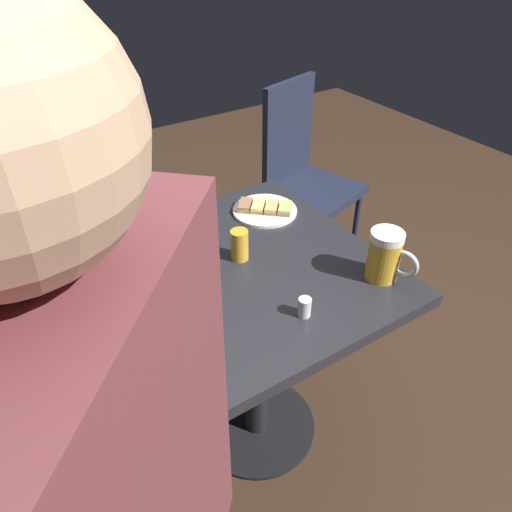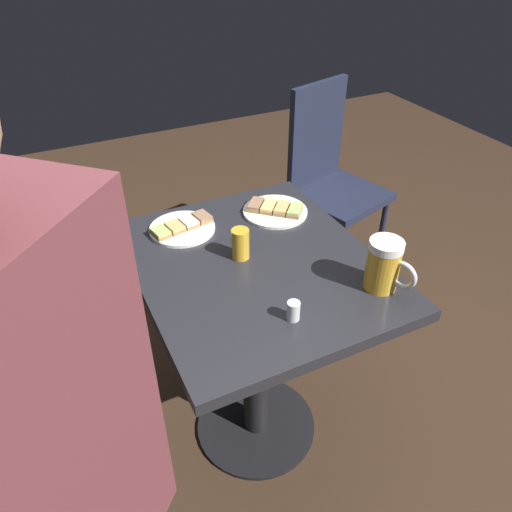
# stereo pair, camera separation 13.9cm
# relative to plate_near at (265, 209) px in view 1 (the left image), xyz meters

# --- Properties ---
(ground_plane) EXTENTS (6.00, 6.00, 0.00)m
(ground_plane) POSITION_rel_plate_near_xyz_m (-0.22, 0.18, -0.78)
(ground_plane) COLOR #382619
(cafe_table) EXTENTS (0.78, 0.66, 0.77)m
(cafe_table) POSITION_rel_plate_near_xyz_m (-0.22, 0.18, -0.19)
(cafe_table) COLOR black
(cafe_table) RESTS_ON ground_plane
(plate_near) EXTENTS (0.21, 0.21, 0.03)m
(plate_near) POSITION_rel_plate_near_xyz_m (0.00, 0.00, 0.00)
(plate_near) COLOR white
(plate_near) RESTS_ON cafe_table
(plate_far) EXTENTS (0.21, 0.21, 0.03)m
(plate_far) POSITION_rel_plate_near_xyz_m (0.03, 0.31, -0.00)
(plate_far) COLOR white
(plate_far) RESTS_ON cafe_table
(beer_mug) EXTENTS (0.14, 0.09, 0.14)m
(beer_mug) POSITION_rel_plate_near_xyz_m (-0.47, -0.07, 0.06)
(beer_mug) COLOR gold
(beer_mug) RESTS_ON cafe_table
(beer_glass_small) EXTENTS (0.05, 0.05, 0.09)m
(beer_glass_small) POSITION_rel_plate_near_xyz_m (-0.18, 0.21, 0.04)
(beer_glass_small) COLOR gold
(beer_glass_small) RESTS_ON cafe_table
(salt_shaker) EXTENTS (0.03, 0.03, 0.05)m
(salt_shaker) POSITION_rel_plate_near_xyz_m (-0.47, 0.20, 0.02)
(salt_shaker) COLOR silver
(salt_shaker) RESTS_ON cafe_table
(cafe_chair) EXTENTS (0.47, 0.47, 0.98)m
(cafe_chair) POSITION_rel_plate_near_xyz_m (0.50, -0.56, -0.22)
(cafe_chair) COLOR #1E2338
(cafe_chair) RESTS_ON ground_plane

